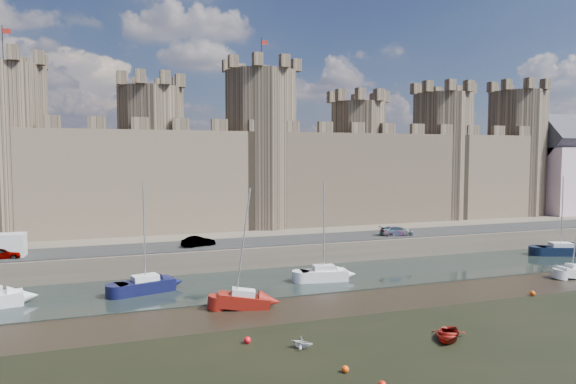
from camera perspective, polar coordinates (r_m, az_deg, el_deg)
name	(u,v)px	position (r m, az deg, el deg)	size (l,w,h in m)	color
ground	(450,366)	(35.23, 17.54, -17.97)	(160.00, 160.00, 0.00)	black
water_channel	(308,279)	(55.35, 2.25, -9.59)	(160.00, 12.00, 0.08)	black
quay	(231,224)	(89.05, -6.33, -3.61)	(160.00, 60.00, 2.50)	#4C443A
road	(279,241)	(64.07, -1.06, -5.42)	(160.00, 7.00, 0.10)	black
castle	(245,165)	(76.46, -4.83, 2.98)	(108.50, 11.00, 29.00)	#42382B
car_0	(2,253)	(60.48, -29.18, -5.94)	(1.52, 3.78, 1.29)	gray
car_1	(198,242)	(60.74, -9.93, -5.45)	(1.34, 3.84, 1.26)	gray
car_2	(397,231)	(69.48, 12.03, -4.26)	(1.84, 4.54, 1.32)	gray
car_3	(400,231)	(70.40, 12.29, -4.25)	(1.77, 3.84, 1.07)	gray
sailboat_1	(145,285)	(51.40, -15.58, -9.90)	(5.72, 3.45, 10.74)	black
sailboat_2	(324,274)	(54.17, 3.99, -9.04)	(5.06, 2.57, 10.45)	silver
sailboat_3	(561,250)	(76.54, 28.04, -5.67)	(6.35, 4.24, 10.38)	black
sailboat_4	(244,300)	(45.17, -4.96, -11.82)	(4.72, 2.69, 10.39)	maroon
sailboat_5	(576,271)	(63.87, 29.32, -7.69)	(4.25, 1.79, 9.04)	silver
dinghy_3	(302,343)	(36.35, 1.57, -16.41)	(1.28, 0.78, 1.49)	silver
dinghy_4	(448,335)	(39.59, 17.31, -14.92)	(2.41, 0.70, 3.37)	maroon
buoy_1	(247,340)	(37.35, -4.53, -16.09)	(0.50, 0.50, 0.50)	#FE0B18
buoy_3	(533,293)	(53.99, 25.54, -10.12)	(0.49, 0.49, 0.49)	#F5500A
buoy_4	(345,369)	(32.97, 6.39, -18.97)	(0.44, 0.44, 0.44)	#FE4C0B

